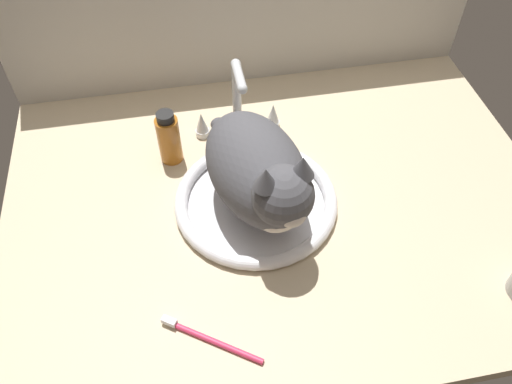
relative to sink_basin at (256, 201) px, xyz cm
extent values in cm
cube|color=#CCB793|center=(5.04, 0.11, -2.70)|extent=(112.69, 83.27, 3.00)
cube|color=beige|center=(5.04, 42.94, 11.39)|extent=(112.69, 2.40, 31.18)
torus|color=white|center=(0.00, 0.00, 0.15)|extent=(33.26, 33.26, 2.71)
cylinder|color=white|center=(0.00, 0.00, -0.90)|extent=(29.20, 29.20, 0.60)
cylinder|color=silver|center=(0.00, 22.77, -0.15)|extent=(4.00, 4.00, 2.09)
cylinder|color=silver|center=(0.00, 22.77, 9.11)|extent=(2.00, 2.00, 16.43)
sphere|color=silver|center=(0.00, 22.77, 17.33)|extent=(2.20, 2.20, 2.20)
cylinder|color=silver|center=(0.00, 18.62, 17.33)|extent=(2.00, 8.30, 2.00)
sphere|color=silver|center=(0.00, 14.47, 17.33)|extent=(2.10, 2.10, 2.10)
cylinder|color=silver|center=(-8.29, 22.77, -0.40)|extent=(3.20, 3.20, 1.60)
cone|color=silver|center=(-8.29, 22.77, 2.82)|extent=(2.88, 2.88, 4.84)
cylinder|color=silver|center=(8.29, 22.77, -0.40)|extent=(3.20, 3.20, 1.60)
cone|color=silver|center=(8.29, 22.77, 2.82)|extent=(2.88, 2.88, 4.84)
ellipsoid|color=#4C4C51|center=(0.00, 0.00, 9.63)|extent=(23.45, 31.82, 16.25)
sphere|color=#4C4C51|center=(2.54, -11.18, 14.15)|extent=(10.95, 10.95, 10.95)
cone|color=#4C4C51|center=(5.74, -10.45, 20.04)|extent=(4.16, 4.16, 4.11)
cone|color=#4C4C51|center=(-0.67, -11.90, 20.04)|extent=(4.16, 4.16, 4.11)
ellipsoid|color=silver|center=(3.44, -15.18, 13.06)|extent=(5.21, 4.22, 3.50)
ellipsoid|color=silver|center=(2.22, -9.78, 8.82)|extent=(11.19, 9.96, 8.94)
cylinder|color=#4C4C51|center=(-3.54, 15.63, 3.11)|extent=(5.77, 12.40, 3.20)
cylinder|color=#B2661E|center=(-15.86, 16.63, 4.34)|extent=(4.92, 4.92, 11.08)
cylinder|color=black|center=(-15.86, 16.63, 10.77)|extent=(3.69, 3.69, 1.80)
cylinder|color=#D83359|center=(-11.69, -28.49, -0.70)|extent=(13.89, 9.81, 1.00)
cube|color=white|center=(-19.43, -23.27, -0.10)|extent=(2.83, 2.45, 1.20)
camera|label=1|loc=(-12.13, -64.47, 79.70)|focal=35.53mm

